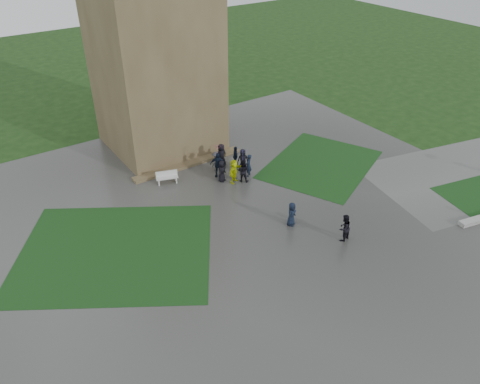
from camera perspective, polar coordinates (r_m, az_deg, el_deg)
ground at (r=28.72m, az=4.00°, el=-5.32°), size 120.00×120.00×0.00m
plaza at (r=29.98m, az=1.67°, el=-3.38°), size 34.00×34.00×0.02m
lawn_inset_left at (r=28.44m, az=-14.95°, el=-6.92°), size 14.10×13.46×0.01m
lawn_inset_right at (r=36.63m, az=9.80°, el=3.34°), size 11.12×10.15×0.01m
tower at (r=36.65m, az=-10.65°, el=18.43°), size 8.00×8.00×18.00m
tower_plinth at (r=36.14m, az=-6.29°, el=3.41°), size 9.00×0.80×0.22m
bench at (r=33.92m, az=-8.88°, el=1.81°), size 1.63×0.96×0.90m
visitor_cluster at (r=34.11m, az=-1.29°, el=3.66°), size 3.14×3.63×2.56m
pedestrian_mid at (r=29.24m, az=6.30°, el=-2.69°), size 0.94×0.83×1.60m
pedestrian_near at (r=28.47m, az=12.59°, el=-4.27°), size 0.92×0.63×1.76m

